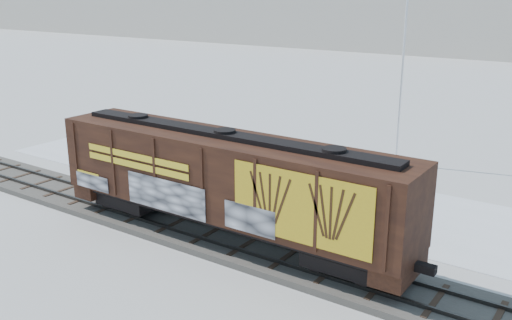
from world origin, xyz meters
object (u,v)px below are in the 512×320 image
Objects in this scene: flagpole at (403,90)px; hopper_railcar at (225,179)px; car_dark at (348,182)px; car_white at (276,172)px; car_silver at (267,171)px.

hopper_railcar is at bearing -96.31° from flagpole.
car_dark is at bearing -90.34° from flagpole.
flagpole is 2.90× the size of car_white.
flagpole reaches higher than hopper_railcar.
hopper_railcar reaches higher than car_dark.
car_dark is (4.40, 1.12, -0.09)m from car_silver.
car_silver reaches higher than car_white.
car_white is at bearing -118.24° from flagpole.
car_white is (-2.43, 7.73, -2.21)m from hopper_railcar.
car_silver is at bearing 110.49° from hopper_railcar.
car_silver is at bearing 163.64° from car_white.
hopper_railcar is 15.62m from flagpole.
flagpole reaches higher than car_dark.
car_silver is 4.54m from car_dark.
car_white is at bearing 84.35° from car_dark.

